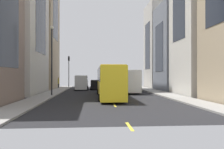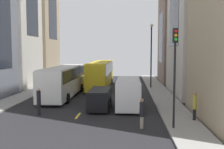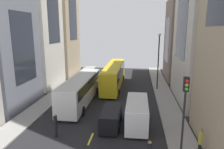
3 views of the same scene
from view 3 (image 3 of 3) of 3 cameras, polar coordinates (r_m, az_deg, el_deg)
name	(u,v)px [view 3 (image 3 of 3)]	position (r m, az deg, el deg)	size (l,w,h in m)	color
ground_plane	(110,94)	(30.37, -0.52, -5.52)	(42.03, 42.03, 0.00)	black
sidewalk_west	(59,92)	(32.27, -14.33, -4.69)	(2.53, 44.00, 0.15)	gray
sidewalk_east	(164,96)	(30.34, 14.22, -5.79)	(2.53, 44.00, 0.15)	gray
lane_stripe_1	(91,139)	(18.96, -5.90, -17.20)	(0.16, 2.00, 0.01)	yellow
lane_stripe_2	(106,105)	(26.45, -1.76, -8.29)	(0.16, 2.00, 0.01)	yellow
lane_stripe_3	(114,87)	(34.36, 0.43, -3.37)	(0.16, 2.00, 0.01)	yellow
lane_stripe_4	(118,76)	(42.45, 1.78, -0.30)	(0.16, 2.00, 0.01)	yellow
lane_stripe_5	(122,68)	(50.65, 2.69, 1.78)	(0.16, 2.00, 0.01)	yellow
building_east_1	(215,1)	(29.23, 26.47, 17.66)	(7.47, 11.40, 25.30)	beige
building_east_2	(184,40)	(41.10, 19.27, 8.90)	(6.26, 9.16, 14.64)	#7A665B
city_bus_white	(81,88)	(26.80, -8.57, -3.63)	(2.80, 12.26, 3.35)	silver
streetcar_yellow	(114,73)	(34.46, 0.56, 0.31)	(2.70, 14.71, 3.59)	yellow
delivery_van_white	(137,111)	(20.66, 6.89, -9.98)	(2.25, 5.77, 2.58)	white
car_black_0	(111,117)	(20.53, -0.27, -11.51)	(1.90, 4.54, 1.75)	black
pedestrian_walking_far	(200,140)	(17.48, 23.15, -16.21)	(0.30, 0.30, 2.07)	black
pedestrian_crossing_near	(56,125)	(19.33, -15.28, -13.15)	(0.32, 0.32, 2.17)	black
traffic_light_near_corner	(184,108)	(13.90, 19.32, -8.63)	(0.32, 0.44, 6.35)	black
streetlamp_near	(158,56)	(32.32, 12.68, 4.89)	(0.44, 0.44, 8.60)	black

